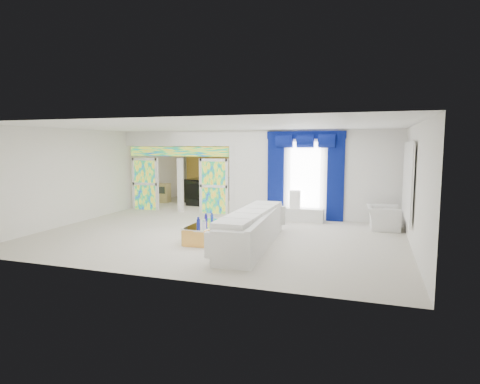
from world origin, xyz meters
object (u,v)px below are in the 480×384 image
(coffee_table, at_px, (207,231))
(console_table, at_px, (304,215))
(white_sofa, at_px, (252,231))
(armchair, at_px, (383,218))
(grand_piano, at_px, (211,189))

(coffee_table, relative_size, console_table, 1.45)
(white_sofa, relative_size, console_table, 3.13)
(armchair, distance_m, grand_piano, 8.27)
(grand_piano, bearing_deg, armchair, -21.93)
(console_table, relative_size, armchair, 1.21)
(coffee_table, xyz_separation_m, console_table, (2.04, 3.31, 0.01))
(coffee_table, height_order, console_table, console_table)
(console_table, distance_m, grand_piano, 5.96)
(grand_piano, bearing_deg, white_sofa, -52.85)
(armchair, xyz_separation_m, grand_piano, (-7.19, 4.08, 0.16))
(coffee_table, bearing_deg, armchair, 32.01)
(grand_piano, bearing_deg, coffee_table, -60.84)
(console_table, bearing_deg, armchair, -11.78)
(coffee_table, bearing_deg, grand_piano, 111.52)
(white_sofa, xyz_separation_m, armchair, (3.13, 3.10, -0.04))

